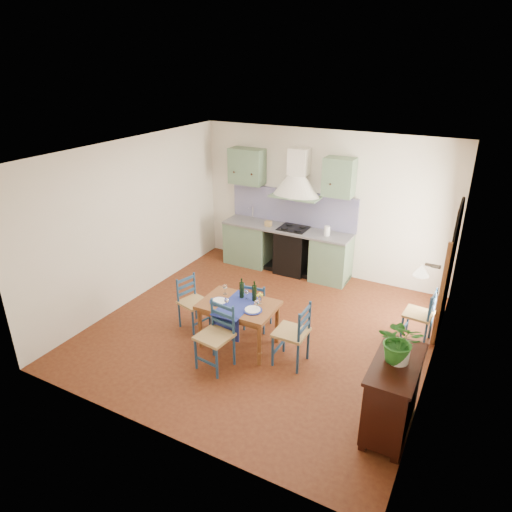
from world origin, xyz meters
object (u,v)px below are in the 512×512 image
Objects in this scene: sideboard at (392,393)px; potted_plant at (400,341)px; dining_table at (239,309)px; chair_near at (216,336)px.

sideboard is 0.68m from potted_plant.
dining_table is 2.17× the size of potted_plant.
chair_near is 2.50m from potted_plant.
sideboard is at bearing -15.46° from dining_table.
potted_plant is (2.37, -0.63, 0.57)m from dining_table.
chair_near is at bearing 178.25° from sideboard.
dining_table is 0.60m from chair_near.
dining_table is at bearing 87.44° from chair_near.
chair_near reaches higher than sideboard.
chair_near is at bearing -92.56° from dining_table.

